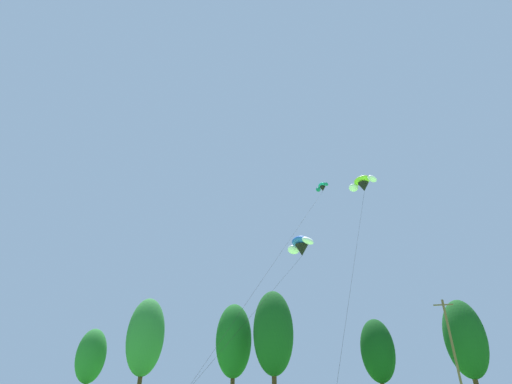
{
  "coord_description": "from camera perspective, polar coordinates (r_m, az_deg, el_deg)",
  "views": [
    {
      "loc": [
        4.55,
        -2.82,
        2.35
      ],
      "look_at": [
        -1.76,
        21.13,
        15.24
      ],
      "focal_mm": 25.85,
      "sensor_mm": 36.0,
      "label": 1
    }
  ],
  "objects": [
    {
      "name": "treeline_tree_c",
      "position": [
        61.51,
        -3.48,
        -21.9
      ],
      "size": [
        5.5,
        5.5,
        13.71
      ],
      "color": "#472D19",
      "rests_on": "ground_plane"
    },
    {
      "name": "treeline_tree_a",
      "position": [
        70.42,
        -24.16,
        -22.11
      ],
      "size": [
        4.62,
        4.62,
        10.44
      ],
      "color": "#472D19",
      "rests_on": "ground_plane"
    },
    {
      "name": "treeline_tree_b",
      "position": [
        65.04,
        -16.72,
        -20.59
      ],
      "size": [
        5.8,
        5.8,
        14.83
      ],
      "color": "#472D19",
      "rests_on": "ground_plane"
    },
    {
      "name": "treeline_tree_f",
      "position": [
        60.79,
        29.61,
        -19.07
      ],
      "size": [
        5.28,
        5.28,
        12.87
      ],
      "color": "#472D19",
      "rests_on": "ground_plane"
    },
    {
      "name": "parafoil_kite_high_blue_white",
      "position": [
        32.84,
        6.93,
        -8.21
      ],
      "size": [
        8.17,
        9.33,
        12.31
      ],
      "color": "blue"
    },
    {
      "name": "utility_pole",
      "position": [
        50.77,
        28.19,
        -20.5
      ],
      "size": [
        2.2,
        0.26,
        11.32
      ],
      "color": "brown",
      "rests_on": "ground_plane"
    },
    {
      "name": "treeline_tree_d",
      "position": [
        56.8,
        2.69,
        -20.82
      ],
      "size": [
        5.78,
        5.78,
        14.73
      ],
      "color": "#472D19",
      "rests_on": "ground_plane"
    },
    {
      "name": "parafoil_kite_far_teal",
      "position": [
        45.36,
        10.19,
        0.75
      ],
      "size": [
        9.39,
        17.93,
        22.49
      ],
      "color": "teal"
    },
    {
      "name": "parafoil_kite_mid_lime_white",
      "position": [
        37.13,
        16.2,
        1.27
      ],
      "size": [
        5.37,
        9.56,
        18.66
      ],
      "color": "#93D633"
    },
    {
      "name": "treeline_tree_e",
      "position": [
        59.73,
        18.3,
        -22.23
      ],
      "size": [
        4.72,
        4.72,
        10.8
      ],
      "color": "#472D19",
      "rests_on": "ground_plane"
    }
  ]
}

